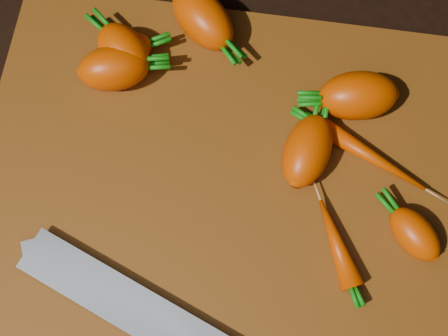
# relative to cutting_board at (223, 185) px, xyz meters

# --- Properties ---
(ground) EXTENTS (2.00, 2.00, 0.01)m
(ground) POSITION_rel_cutting_board_xyz_m (0.00, 0.00, -0.01)
(ground) COLOR black
(cutting_board) EXTENTS (0.50, 0.40, 0.01)m
(cutting_board) POSITION_rel_cutting_board_xyz_m (0.00, 0.00, 0.00)
(cutting_board) COLOR brown
(cutting_board) RESTS_ON ground
(carrot_0) EXTENTS (0.08, 0.07, 0.05)m
(carrot_0) POSITION_rel_cutting_board_xyz_m (-0.13, 0.10, 0.03)
(carrot_0) COLOR #E54400
(carrot_0) RESTS_ON cutting_board
(carrot_1) EXTENTS (0.08, 0.08, 0.05)m
(carrot_1) POSITION_rel_cutting_board_xyz_m (-0.12, 0.12, 0.03)
(carrot_1) COLOR #E54400
(carrot_1) RESTS_ON cutting_board
(carrot_2) EXTENTS (0.10, 0.09, 0.05)m
(carrot_2) POSITION_rel_cutting_board_xyz_m (-0.05, 0.17, 0.03)
(carrot_2) COLOR #E54400
(carrot_2) RESTS_ON cutting_board
(carrot_3) EXTENTS (0.06, 0.09, 0.05)m
(carrot_3) POSITION_rel_cutting_board_xyz_m (0.08, 0.04, 0.03)
(carrot_3) COLOR #E54400
(carrot_3) RESTS_ON cutting_board
(carrot_4) EXTENTS (0.09, 0.07, 0.05)m
(carrot_4) POSITION_rel_cutting_board_xyz_m (0.12, 0.10, 0.03)
(carrot_4) COLOR #E54400
(carrot_4) RESTS_ON cutting_board
(carrot_5) EXTENTS (0.06, 0.05, 0.03)m
(carrot_5) POSITION_rel_cutting_board_xyz_m (-0.12, 0.13, 0.02)
(carrot_5) COLOR #E54400
(carrot_5) RESTS_ON cutting_board
(carrot_6) EXTENTS (0.07, 0.07, 0.03)m
(carrot_6) POSITION_rel_cutting_board_xyz_m (0.19, -0.03, 0.02)
(carrot_6) COLOR #E54400
(carrot_6) RESTS_ON cutting_board
(carrot_7) EXTENTS (0.13, 0.08, 0.02)m
(carrot_7) POSITION_rel_cutting_board_xyz_m (0.14, 0.05, 0.02)
(carrot_7) COLOR #E54400
(carrot_7) RESTS_ON cutting_board
(carrot_8) EXTENTS (0.06, 0.09, 0.02)m
(carrot_8) POSITION_rel_cutting_board_xyz_m (0.12, -0.05, 0.02)
(carrot_8) COLOR #E54400
(carrot_8) RESTS_ON cutting_board
(knife) EXTENTS (0.38, 0.17, 0.02)m
(knife) POSITION_rel_cutting_board_xyz_m (-0.04, -0.14, 0.02)
(knife) COLOR gray
(knife) RESTS_ON cutting_board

